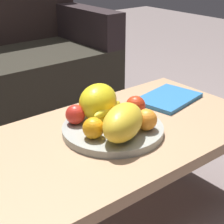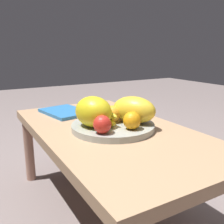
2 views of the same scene
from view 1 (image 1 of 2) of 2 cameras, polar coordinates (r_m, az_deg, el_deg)
The scene contains 12 objects.
ground_plane at distance 1.46m, azimuth 0.77°, elevation -16.96°, with size 8.00×8.00×0.00m, color slate.
coffee_table at distance 1.26m, azimuth 0.86°, elevation -4.84°, with size 1.05×0.57×0.40m.
fruit_bowl at distance 1.22m, azimuth 0.00°, elevation -2.67°, with size 0.34×0.34×0.03m, color #9A9F97.
melon_large_front at distance 1.25m, azimuth -2.23°, elevation 1.70°, with size 0.16×0.12×0.12m, color yellow.
melon_smaller_beside at distance 1.11m, azimuth 1.76°, elevation -1.62°, with size 0.19×0.11×0.11m, color yellow.
orange_front at distance 1.12m, azimuth -2.97°, elevation -2.55°, with size 0.07×0.07×0.07m, color orange.
orange_left at distance 1.20m, azimuth 1.11°, elevation -0.61°, with size 0.07×0.07×0.07m, color orange.
orange_back at distance 1.18m, azimuth 5.45°, elevation -1.22°, with size 0.07×0.07×0.07m, color orange.
apple_front at distance 1.22m, azimuth -5.80°, elevation -0.38°, with size 0.07×0.07×0.07m, color red.
apple_left at distance 1.28m, azimuth 3.74°, elevation 1.00°, with size 0.07×0.07×0.07m, color red.
banana_bunch at distance 1.23m, azimuth -0.49°, elevation -0.43°, with size 0.15×0.08×0.06m.
magazine at distance 1.50m, azimuth 8.89°, elevation 2.17°, with size 0.25×0.18×0.02m, color #2C6FB1.
Camera 1 is at (-0.70, -0.84, 0.97)m, focal length 57.92 mm.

